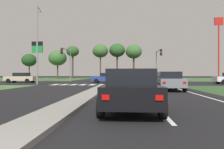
{
  "coord_description": "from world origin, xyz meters",
  "views": [
    {
      "loc": [
        2.26,
        -1.22,
        1.32
      ],
      "look_at": [
        0.32,
        29.23,
        1.24
      ],
      "focal_mm": 34.56,
      "sensor_mm": 36.0,
      "label": 1
    }
  ],
  "objects": [
    {
      "name": "traffic_signal_far_right",
      "position": [
        7.6,
        34.66,
        3.74
      ],
      "size": [
        0.32,
        5.2,
        5.37
      ],
      "color": "gray",
      "rests_on": "ground"
    },
    {
      "name": "treeline_second",
      "position": [
        -17.53,
        60.29,
        5.93
      ],
      "size": [
        5.2,
        5.2,
        8.17
      ],
      "color": "#423323",
      "rests_on": "ground"
    },
    {
      "name": "crosswalk_bar_second",
      "position": [
        -5.25,
        24.8,
        0.01
      ],
      "size": [
        0.7,
        2.8,
        0.01
      ],
      "primitive_type": "cube",
      "color": "silver",
      "rests_on": "ground"
    },
    {
      "name": "grass_verge_far_left",
      "position": [
        -25.5,
        54.5,
        0.0
      ],
      "size": [
        35.0,
        35.0,
        0.01
      ],
      "primitive_type": "cube",
      "color": "#385B2D",
      "rests_on": "ground"
    },
    {
      "name": "treeline_sixth",
      "position": [
        4.43,
        57.45,
        7.29
      ],
      "size": [
        4.41,
        4.41,
        9.24
      ],
      "color": "#423323",
      "rests_on": "ground"
    },
    {
      "name": "lane_dash_second",
      "position": [
        3.5,
        11.32,
        0.01
      ],
      "size": [
        0.14,
        2.0,
        0.01
      ],
      "primitive_type": "cube",
      "color": "silver",
      "rests_on": "ground"
    },
    {
      "name": "edge_line_right",
      "position": [
        6.85,
        12.0,
        0.01
      ],
      "size": [
        0.14,
        24.0,
        0.01
      ],
      "primitive_type": "cube",
      "color": "silver",
      "rests_on": "ground"
    },
    {
      "name": "car_blue_third",
      "position": [
        -0.58,
        30.49,
        0.75
      ],
      "size": [
        4.37,
        1.96,
        1.47
      ],
      "rotation": [
        0.0,
        0.0,
        1.57
      ],
      "color": "navy",
      "rests_on": "ground"
    },
    {
      "name": "street_lamp_second",
      "position": [
        -8.8,
        25.14,
        5.51
      ],
      "size": [
        0.78,
        2.3,
        9.9
      ],
      "color": "gray",
      "rests_on": "ground"
    },
    {
      "name": "crosswalk_bar_third",
      "position": [
        -4.1,
        24.8,
        0.01
      ],
      "size": [
        0.7,
        2.8,
        0.01
      ],
      "primitive_type": "cube",
      "color": "silver",
      "rests_on": "ground"
    },
    {
      "name": "crosswalk_bar_fourth",
      "position": [
        -2.95,
        24.8,
        0.01
      ],
      "size": [
        0.7,
        2.8,
        0.01
      ],
      "primitive_type": "cube",
      "color": "silver",
      "rests_on": "ground"
    },
    {
      "name": "treeline_near",
      "position": [
        -25.96,
        60.12,
        5.33
      ],
      "size": [
        4.31,
        4.31,
        7.19
      ],
      "color": "#423323",
      "rests_on": "ground"
    },
    {
      "name": "crosswalk_bar_near",
      "position": [
        -6.4,
        24.8,
        0.01
      ],
      "size": [
        0.7,
        2.8,
        0.01
      ],
      "primitive_type": "cube",
      "color": "silver",
      "rests_on": "ground"
    },
    {
      "name": "treeline_fifth",
      "position": [
        -0.11,
        58.25,
        7.76
      ],
      "size": [
        4.37,
        4.37,
        9.7
      ],
      "color": "#423323",
      "rests_on": "ground"
    },
    {
      "name": "car_black_near",
      "position": [
        2.43,
        6.59,
        0.76
      ],
      "size": [
        2.04,
        4.53,
        1.48
      ],
      "color": "black",
      "rests_on": "ground"
    },
    {
      "name": "crosswalk_bar_sixth",
      "position": [
        -0.65,
        24.8,
        0.01
      ],
      "size": [
        0.7,
        2.8,
        0.01
      ],
      "primitive_type": "cube",
      "color": "silver",
      "rests_on": "ground"
    },
    {
      "name": "crosswalk_bar_fifth",
      "position": [
        -1.8,
        24.8,
        0.01
      ],
      "size": [
        0.7,
        2.8,
        0.01
      ],
      "primitive_type": "cube",
      "color": "silver",
      "rests_on": "ground"
    },
    {
      "name": "median_island_near",
      "position": [
        0.0,
        11.0,
        0.07
      ],
      "size": [
        1.2,
        22.0,
        0.14
      ],
      "primitive_type": "cube",
      "color": "gray",
      "rests_on": "ground"
    },
    {
      "name": "stop_bar_near",
      "position": [
        3.8,
        23.0,
        0.01
      ],
      "size": [
        6.4,
        0.5,
        0.01
      ],
      "primitive_type": "cube",
      "color": "silver",
      "rests_on": "ground"
    },
    {
      "name": "fastfood_pole_sign",
      "position": [
        21.78,
        45.38,
        9.5
      ],
      "size": [
        1.8,
        0.4,
        13.2
      ],
      "color": "red",
      "rests_on": "ground"
    },
    {
      "name": "median_island_far",
      "position": [
        0.0,
        55.0,
        0.07
      ],
      "size": [
        1.2,
        36.0,
        0.14
      ],
      "primitive_type": "cube",
      "color": "gray",
      "rests_on": "ground"
    },
    {
      "name": "ground_plane",
      "position": [
        0.0,
        30.0,
        0.0
      ],
      "size": [
        200.0,
        200.0,
        0.0
      ],
      "primitive_type": "plane",
      "color": "black"
    },
    {
      "name": "lane_dash_near",
      "position": [
        3.5,
        5.32,
        0.01
      ],
      "size": [
        0.14,
        2.0,
        0.01
      ],
      "primitive_type": "cube",
      "color": "silver",
      "rests_on": "ground"
    },
    {
      "name": "treeline_fourth",
      "position": [
        -4.57,
        56.7,
        7.48
      ],
      "size": [
        4.23,
        4.23,
        9.33
      ],
      "color": "#423323",
      "rests_on": "ground"
    },
    {
      "name": "traffic_signal_far_left",
      "position": [
        -7.6,
        34.57,
        3.94
      ],
      "size": [
        0.32,
        5.53,
        5.64
      ],
      "color": "gray",
      "rests_on": "ground"
    },
    {
      "name": "treeline_third",
      "position": [
        -12.92,
        59.66,
        7.65
      ],
      "size": [
        3.58,
        3.58,
        9.34
      ],
      "color": "#423323",
      "rests_on": "ground"
    },
    {
      "name": "car_grey_fifth",
      "position": [
        5.67,
        16.22,
        0.77
      ],
      "size": [
        2.08,
        4.37,
        1.49
      ],
      "color": "slate",
      "rests_on": "ground"
    },
    {
      "name": "car_beige_second",
      "position": [
        -13.33,
        29.9,
        0.77
      ],
      "size": [
        4.49,
        1.95,
        1.5
      ],
      "rotation": [
        0.0,
        0.0,
        1.57
      ],
      "color": "#BCAD8E",
      "rests_on": "ground"
    },
    {
      "name": "grass_verge_far_right",
      "position": [
        25.5,
        54.5,
        0.0
      ],
      "size": [
        35.0,
        35.0,
        0.01
      ],
      "primitive_type": "cube",
      "color": "#385B2D",
      "rests_on": "ground"
    },
    {
      "name": "fuel_price_totem",
      "position": [
        -12.15,
        33.04,
        4.84
      ],
      "size": [
        1.8,
        0.24,
        6.6
      ],
      "color": "silver",
      "rests_on": "ground"
    },
    {
      "name": "lane_dash_third",
      "position": [
        3.5,
        17.32,
        0.01
      ],
      "size": [
        0.14,
        2.0,
        0.01
      ],
      "primitive_type": "cube",
      "color": "silver",
      "rests_on": "ground"
    }
  ]
}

